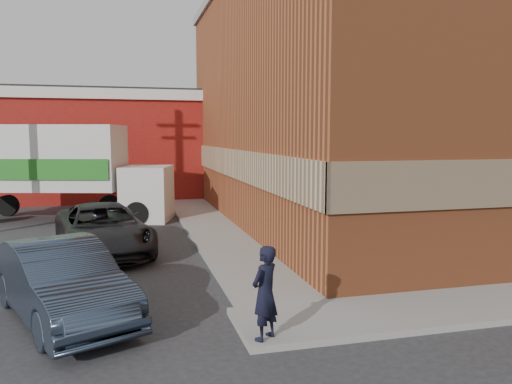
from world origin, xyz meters
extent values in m
plane|color=#28282B|center=(0.00, 0.00, 0.00)|extent=(90.00, 90.00, 0.00)
cube|color=#9F4D29|center=(8.50, 9.00, 4.50)|extent=(14.00, 18.00, 9.00)
cube|color=tan|center=(1.46, 9.00, 2.30)|extent=(0.08, 18.16, 1.00)
cube|color=gray|center=(0.60, 9.00, 0.06)|extent=(1.80, 18.00, 0.12)
cube|color=maroon|center=(-6.00, 20.00, 2.50)|extent=(16.00, 8.00, 5.00)
cube|color=silver|center=(-6.00, 20.00, 5.25)|extent=(16.30, 8.30, 0.50)
cube|color=black|center=(-6.00, 20.00, 5.55)|extent=(16.00, 8.00, 0.10)
imported|color=black|center=(-0.20, -1.55, 0.87)|extent=(0.65, 0.62, 1.49)
imported|color=#2A3546|center=(-3.41, 0.50, 0.70)|extent=(3.04, 4.50, 1.40)
imported|color=black|center=(-2.92, 5.61, 0.69)|extent=(3.12, 5.27, 1.37)
cube|color=silver|center=(-5.22, 11.95, 2.45)|extent=(6.16, 3.76, 2.49)
cube|color=#22701E|center=(-5.53, 10.83, 2.06)|extent=(5.37, 1.51, 0.77)
cube|color=silver|center=(-1.62, 10.95, 1.06)|extent=(2.23, 2.50, 2.11)
cylinder|color=black|center=(-7.00, 13.44, 0.43)|extent=(0.91, 0.51, 0.86)
cylinder|color=black|center=(-3.45, 10.46, 0.43)|extent=(0.91, 0.51, 0.86)
cylinder|color=black|center=(-2.93, 12.31, 0.43)|extent=(0.91, 0.51, 0.86)
cylinder|color=black|center=(-1.88, 10.02, 0.43)|extent=(0.91, 0.51, 0.86)
cylinder|color=black|center=(-1.36, 11.87, 0.43)|extent=(0.91, 0.51, 0.86)
camera|label=1|loc=(-2.23, -8.78, 3.30)|focal=35.00mm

